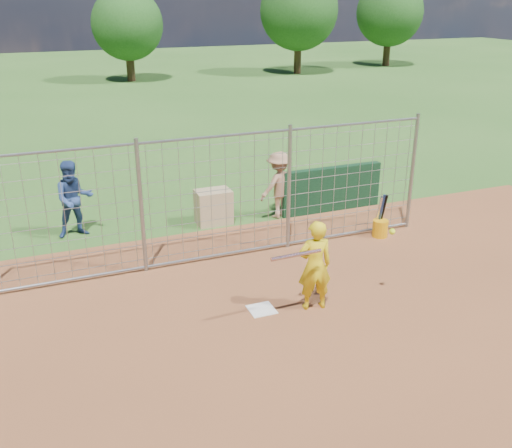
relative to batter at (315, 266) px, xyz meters
name	(u,v)px	position (x,y,z in m)	size (l,w,h in m)	color
ground	(257,305)	(-0.85, 0.44, -0.79)	(100.00, 100.00, 0.00)	#2D591E
infield_dirt	(346,416)	(-0.85, -2.56, -0.79)	(18.00, 18.00, 0.00)	brown
home_plate	(262,310)	(-0.85, 0.24, -0.78)	(0.43, 0.43, 0.02)	silver
dugout_wall	(331,189)	(2.55, 4.04, -0.24)	(2.60, 0.20, 1.10)	#11381E
batter	(315,266)	(0.00, 0.00, 0.00)	(0.58, 0.38, 1.58)	yellow
bystander_a	(74,199)	(-3.38, 4.73, 0.06)	(0.83, 0.64, 1.70)	navy
bystander_c	(279,185)	(1.18, 4.12, 0.00)	(1.03, 0.59, 1.59)	#9C7255
equipment_bin	(214,207)	(-0.37, 4.30, -0.39)	(0.80, 0.55, 0.80)	tan
equipment_in_play	(321,249)	(-0.07, -0.29, 0.44)	(2.25, 0.12, 0.19)	silver
bucket_with_bats	(380,226)	(2.77, 2.20, -0.55)	(0.34, 0.38, 0.97)	orange
backstop_fence	(219,199)	(-0.85, 2.44, 0.47)	(9.08, 0.08, 2.60)	gray
tree_line	(128,17)	(2.28, 28.57, 2.92)	(44.66, 6.72, 6.48)	#3F2B19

